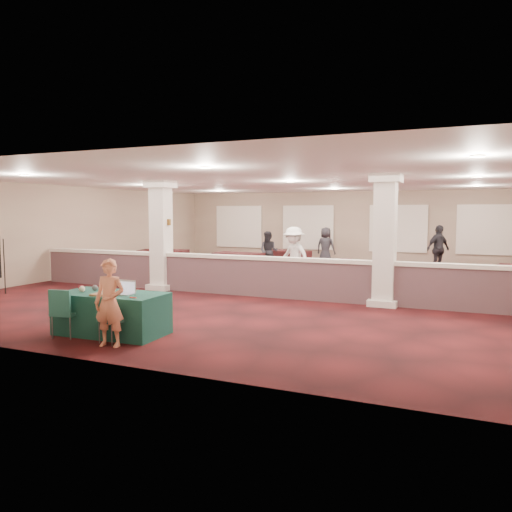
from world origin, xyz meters
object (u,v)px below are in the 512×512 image
at_px(far_table_back_left, 238,263).
at_px(attendee_a, 269,251).
at_px(conf_chair_side, 64,309).
at_px(far_table_front_center, 329,269).
at_px(far_table_front_right, 421,282).
at_px(conf_chair_main, 110,316).
at_px(far_table_front_left, 163,259).
at_px(attendee_b, 294,256).
at_px(near_table, 112,314).
at_px(attendee_d, 326,247).
at_px(far_table_back_center, 288,259).
at_px(woman, 110,303).
at_px(attendee_c, 438,249).

distance_m(far_table_back_left, attendee_a, 1.28).
xyz_separation_m(conf_chair_side, far_table_front_center, (2.18, 10.08, -0.20)).
xyz_separation_m(far_table_front_center, far_table_back_left, (-3.63, 0.20, 0.05)).
xyz_separation_m(far_table_front_right, far_table_back_left, (-6.94, 2.90, -0.02)).
height_order(conf_chair_main, far_table_front_left, conf_chair_main).
bearing_deg(attendee_b, conf_chair_side, -78.19).
xyz_separation_m(far_table_front_left, far_table_front_right, (10.20, -2.70, 0.00)).
bearing_deg(near_table, attendee_d, 85.58).
xyz_separation_m(near_table, attendee_b, (0.99, 7.45, 0.53)).
xyz_separation_m(near_table, far_table_back_center, (-0.81, 11.79, -0.03)).
xyz_separation_m(near_table, attendee_d, (0.43, 13.09, 0.44)).
height_order(conf_chair_side, attendee_b, attendee_b).
relative_size(far_table_front_right, far_table_back_left, 1.05).
relative_size(woman, far_table_front_left, 0.79).
height_order(far_table_back_center, attendee_b, attendee_b).
height_order(attendee_a, attendee_b, attendee_b).
height_order(attendee_c, attendee_d, attendee_c).
distance_m(far_table_front_right, attendee_d, 7.72).
distance_m(conf_chair_main, attendee_a, 11.19).
height_order(far_table_front_left, attendee_b, attendee_b).
distance_m(attendee_a, attendee_d, 3.01).
distance_m(conf_chair_side, attendee_a, 11.10).
relative_size(conf_chair_main, conf_chair_side, 0.93).
height_order(far_table_front_center, attendee_a, attendee_a).
bearing_deg(conf_chair_side, attendee_d, 76.52).
bearing_deg(woman, conf_chair_side, 164.68).
bearing_deg(attendee_a, far_table_front_right, -35.37).
height_order(far_table_front_right, attendee_a, attendee_a).
bearing_deg(conf_chair_main, woman, -33.80).
bearing_deg(far_table_front_right, far_table_back_center, 138.82).
distance_m(woman, attendee_a, 11.32).
bearing_deg(attendee_c, conf_chair_side, -163.43).
distance_m(conf_chair_side, attendee_c, 14.21).
bearing_deg(woman, far_table_front_left, 110.33).
relative_size(far_table_front_left, far_table_front_center, 1.18).
height_order(woman, attendee_a, attendee_a).
bearing_deg(attendee_d, far_table_front_center, 115.18).
distance_m(conf_chair_side, far_table_front_center, 10.32).
xyz_separation_m(far_table_front_right, far_table_back_center, (-5.70, 4.99, -0.03)).
height_order(conf_chair_side, attendee_c, attendee_c).
height_order(attendee_b, attendee_d, attendee_b).
height_order(far_table_front_left, far_table_back_center, far_table_front_left).
bearing_deg(far_table_back_center, conf_chair_side, -89.01).
height_order(attendee_a, attendee_c, attendee_c).
bearing_deg(attendee_c, far_table_front_center, 171.25).
relative_size(conf_chair_main, attendee_c, 0.46).
bearing_deg(woman, far_table_front_right, 50.37).
height_order(conf_chair_main, woman, woman).
relative_size(near_table, far_table_front_center, 1.25).
bearing_deg(attendee_a, conf_chair_main, -85.79).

